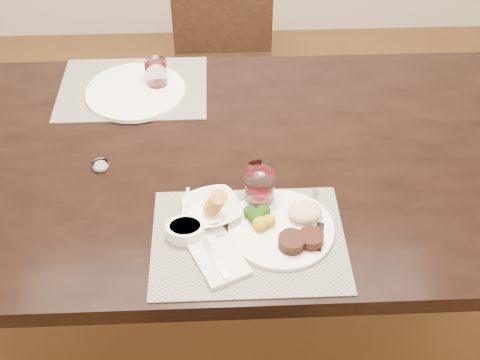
{
  "coord_description": "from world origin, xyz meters",
  "views": [
    {
      "loc": [
        -0.02,
        -1.25,
        1.84
      ],
      "look_at": [
        0.02,
        -0.18,
        0.82
      ],
      "focal_mm": 45.0,
      "sensor_mm": 36.0,
      "label": 1
    }
  ],
  "objects_px": {
    "steak_knife": "(317,230)",
    "cracker_bowl": "(212,209)",
    "chair_far": "(223,53)",
    "far_plate": "(136,91)",
    "wine_glass_near": "(260,187)",
    "dinner_plate": "(286,227)"
  },
  "relations": [
    {
      "from": "chair_far",
      "to": "far_plate",
      "type": "bearing_deg",
      "value": -113.94
    },
    {
      "from": "cracker_bowl",
      "to": "far_plate",
      "type": "distance_m",
      "value": 0.58
    },
    {
      "from": "steak_knife",
      "to": "dinner_plate",
      "type": "bearing_deg",
      "value": -171.16
    },
    {
      "from": "steak_knife",
      "to": "cracker_bowl",
      "type": "xyz_separation_m",
      "value": [
        -0.25,
        0.07,
        0.01
      ]
    },
    {
      "from": "steak_knife",
      "to": "far_plate",
      "type": "xyz_separation_m",
      "value": [
        -0.49,
        0.59,
        0.0
      ]
    },
    {
      "from": "dinner_plate",
      "to": "wine_glass_near",
      "type": "relative_size",
      "value": 2.42
    },
    {
      "from": "wine_glass_near",
      "to": "chair_far",
      "type": "bearing_deg",
      "value": 93.67
    },
    {
      "from": "dinner_plate",
      "to": "far_plate",
      "type": "xyz_separation_m",
      "value": [
        -0.41,
        0.59,
        -0.01
      ]
    },
    {
      "from": "cracker_bowl",
      "to": "far_plate",
      "type": "height_order",
      "value": "cracker_bowl"
    },
    {
      "from": "cracker_bowl",
      "to": "far_plate",
      "type": "bearing_deg",
      "value": 113.77
    },
    {
      "from": "chair_far",
      "to": "cracker_bowl",
      "type": "bearing_deg",
      "value": -92.39
    },
    {
      "from": "cracker_bowl",
      "to": "chair_far",
      "type": "bearing_deg",
      "value": 87.61
    },
    {
      "from": "dinner_plate",
      "to": "cracker_bowl",
      "type": "distance_m",
      "value": 0.19
    },
    {
      "from": "cracker_bowl",
      "to": "far_plate",
      "type": "xyz_separation_m",
      "value": [
        -0.23,
        0.53,
        -0.01
      ]
    },
    {
      "from": "far_plate",
      "to": "cracker_bowl",
      "type": "bearing_deg",
      "value": -66.23
    },
    {
      "from": "steak_knife",
      "to": "chair_far",
      "type": "bearing_deg",
      "value": 112.76
    },
    {
      "from": "steak_knife",
      "to": "wine_glass_near",
      "type": "bearing_deg",
      "value": 153.72
    },
    {
      "from": "wine_glass_near",
      "to": "far_plate",
      "type": "distance_m",
      "value": 0.6
    },
    {
      "from": "wine_glass_near",
      "to": "far_plate",
      "type": "relative_size",
      "value": 0.34
    },
    {
      "from": "dinner_plate",
      "to": "far_plate",
      "type": "distance_m",
      "value": 0.72
    },
    {
      "from": "chair_far",
      "to": "far_plate",
      "type": "xyz_separation_m",
      "value": [
        -0.28,
        -0.63,
        0.26
      ]
    },
    {
      "from": "chair_far",
      "to": "wine_glass_near",
      "type": "height_order",
      "value": "chair_far"
    }
  ]
}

